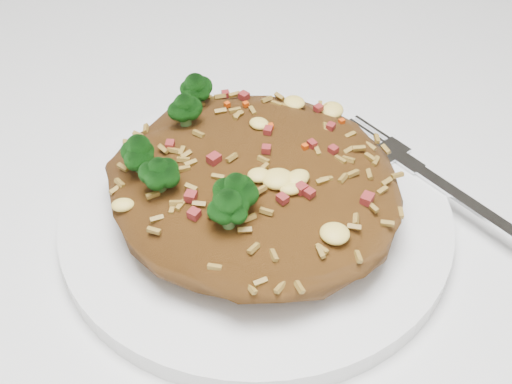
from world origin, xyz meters
TOP-DOWN VIEW (x-y plane):
  - plate at (-0.10, 0.02)m, footprint 0.24×0.24m
  - fried_rice at (-0.10, 0.01)m, footprint 0.18×0.17m
  - fork at (-0.01, 0.10)m, footprint 0.16×0.05m

SIDE VIEW (x-z plane):
  - plate at x=-0.10m, z-range 0.75..0.76m
  - fork at x=-0.01m, z-range 0.76..0.77m
  - fried_rice at x=-0.10m, z-range 0.76..0.82m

